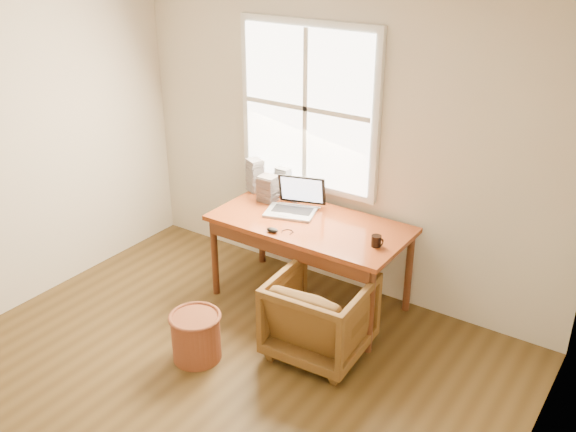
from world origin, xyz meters
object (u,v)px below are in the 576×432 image
object	(u,v)px
desk	(310,224)
armchair	(320,315)
laptop	(290,198)
cd_stack_a	(284,181)
coffee_mug	(376,241)
wicker_stool	(196,337)

from	to	relation	value
desk	armchair	size ratio (longest dim) A/B	2.28
laptop	cd_stack_a	world-z (taller)	laptop
laptop	coffee_mug	distance (m)	0.87
desk	coffee_mug	xyz separation A→B (m)	(0.63, -0.08, 0.06)
armchair	cd_stack_a	bearing A→B (deg)	-47.19
desk	coffee_mug	world-z (taller)	coffee_mug
coffee_mug	cd_stack_a	size ratio (longest dim) A/B	0.35
armchair	laptop	xyz separation A→B (m)	(-0.66, 0.59, 0.58)
armchair	coffee_mug	distance (m)	0.69
desk	armchair	xyz separation A→B (m)	(0.44, -0.54, -0.41)
armchair	coffee_mug	bearing A→B (deg)	-115.90
wicker_stool	coffee_mug	size ratio (longest dim) A/B	4.16
desk	laptop	world-z (taller)	laptop
coffee_mug	armchair	bearing A→B (deg)	-114.04
coffee_mug	wicker_stool	bearing A→B (deg)	-132.78
desk	armchair	bearing A→B (deg)	-51.10
armchair	wicker_stool	distance (m)	0.93
desk	cd_stack_a	bearing A→B (deg)	144.64
cd_stack_a	wicker_stool	bearing A→B (deg)	-81.47
wicker_stool	coffee_mug	bearing A→B (deg)	48.79
laptop	desk	bearing A→B (deg)	-28.06
armchair	wicker_stool	world-z (taller)	armchair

